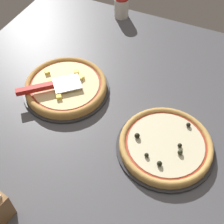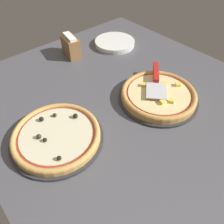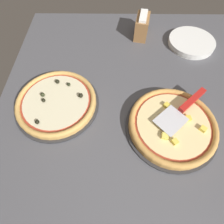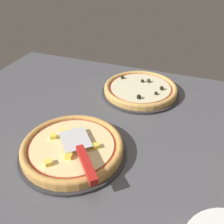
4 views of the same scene
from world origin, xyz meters
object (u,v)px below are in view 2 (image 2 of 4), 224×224
at_px(pizza_back, 56,135).
at_px(plate_stack, 115,43).
at_px(pizza_front, 159,94).
at_px(napkin_holder, 71,46).
at_px(serving_spatula, 156,76).

height_order(pizza_back, plate_stack, pizza_back).
relative_size(pizza_front, napkin_holder, 2.42).
bearing_deg(pizza_front, serving_spatula, -39.88).
relative_size(pizza_back, serving_spatula, 1.44).
bearing_deg(pizza_back, pizza_front, -102.58).
xyz_separation_m(pizza_back, serving_spatula, (-0.03, -0.50, 0.03)).
distance_m(pizza_back, napkin_holder, 0.58).
bearing_deg(pizza_back, napkin_holder, -39.36).
height_order(serving_spatula, plate_stack, serving_spatula).
relative_size(pizza_back, plate_stack, 1.37).
xyz_separation_m(pizza_back, napkin_holder, (0.45, -0.37, 0.03)).
bearing_deg(pizza_back, plate_stack, -58.61).
height_order(serving_spatula, napkin_holder, napkin_holder).
bearing_deg(napkin_holder, serving_spatula, -164.90).
height_order(pizza_back, serving_spatula, serving_spatula).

